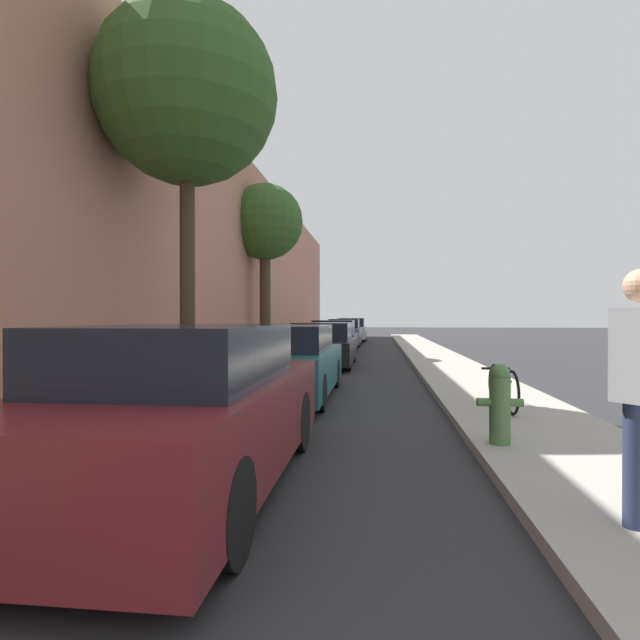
% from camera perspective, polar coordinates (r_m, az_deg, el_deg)
% --- Properties ---
extents(ground_plane, '(120.00, 120.00, 0.00)m').
position_cam_1_polar(ground_plane, '(15.10, 3.34, -5.45)').
color(ground_plane, '#28282B').
extents(sidewalk_left, '(2.00, 52.00, 0.12)m').
position_cam_1_polar(sidewalk_left, '(15.53, -7.44, -5.07)').
color(sidewalk_left, '#9E998E').
rests_on(sidewalk_left, ground).
extents(sidewalk_right, '(2.00, 52.00, 0.12)m').
position_cam_1_polar(sidewalk_right, '(15.21, 14.36, -5.19)').
color(sidewalk_right, '#9E998E').
rests_on(sidewalk_right, ground).
extents(building_facade_left, '(0.70, 52.00, 7.41)m').
position_cam_1_polar(building_facade_left, '(15.99, -12.20, 8.17)').
color(building_facade_left, tan).
rests_on(building_facade_left, ground).
extents(parked_car_maroon, '(1.73, 4.33, 1.45)m').
position_cam_1_polar(parked_car_maroon, '(4.68, -14.78, -9.85)').
color(parked_car_maroon, black).
rests_on(parked_car_maroon, ground).
extents(parked_car_teal, '(1.70, 4.54, 1.37)m').
position_cam_1_polar(parked_car_teal, '(9.60, -3.58, -4.86)').
color(parked_car_teal, black).
rests_on(parked_car_teal, ground).
extents(parked_car_black, '(1.90, 4.50, 1.35)m').
position_cam_1_polar(parked_car_black, '(15.63, 0.35, -2.90)').
color(parked_car_black, black).
rests_on(parked_car_black, ground).
extents(parked_car_navy, '(1.86, 4.11, 1.39)m').
position_cam_1_polar(parked_car_navy, '(21.39, 1.62, -1.96)').
color(parked_car_navy, black).
rests_on(parked_car_navy, ground).
extents(parked_car_grey, '(1.71, 4.30, 1.42)m').
position_cam_1_polar(parked_car_grey, '(26.50, 2.80, -1.48)').
color(parked_car_grey, black).
rests_on(parked_car_grey, ground).
extents(parked_car_silver, '(1.77, 4.09, 1.45)m').
position_cam_1_polar(parked_car_silver, '(31.52, 3.60, -1.16)').
color(parked_car_silver, black).
rests_on(parked_car_silver, ground).
extents(street_tree_near, '(3.20, 3.20, 6.96)m').
position_cam_1_polar(street_tree_near, '(10.03, -14.80, 23.36)').
color(street_tree_near, '#423323').
rests_on(street_tree_near, sidewalk_left).
extents(street_tree_far, '(2.81, 2.81, 6.34)m').
position_cam_1_polar(street_tree_far, '(19.11, -6.23, 10.74)').
color(street_tree_far, '#423323').
rests_on(street_tree_far, sidewalk_left).
extents(fire_hydrant, '(0.49, 0.23, 0.88)m').
position_cam_1_polar(fire_hydrant, '(5.99, 19.66, -8.79)').
color(fire_hydrant, '#47703D').
rests_on(fire_hydrant, sidewalk_right).
extents(bicycle, '(0.44, 1.58, 0.64)m').
position_cam_1_polar(bicycle, '(8.23, 19.94, -7.16)').
color(bicycle, black).
rests_on(bicycle, sidewalk_right).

